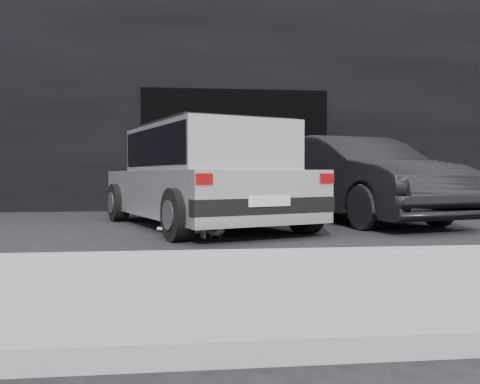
{
  "coord_description": "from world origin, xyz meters",
  "views": [
    {
      "loc": [
        -0.16,
        -6.89,
        0.78
      ],
      "look_at": [
        0.52,
        -1.0,
        0.57
      ],
      "focal_mm": 38.0,
      "sensor_mm": 36.0,
      "label": 1
    }
  ],
  "objects": [
    {
      "name": "garage_opening",
      "position": [
        1.0,
        3.99,
        1.3
      ],
      "size": [
        4.0,
        0.1,
        2.6
      ],
      "primitive_type": "cube",
      "color": "black",
      "rests_on": "ground"
    },
    {
      "name": "sidewalk",
      "position": [
        1.0,
        -3.8,
        0.06
      ],
      "size": [
        18.0,
        2.2,
        0.11
      ],
      "primitive_type": "cube",
      "color": "gray",
      "rests_on": "ground"
    },
    {
      "name": "curb",
      "position": [
        1.0,
        -2.6,
        0.06
      ],
      "size": [
        18.0,
        0.25,
        0.12
      ],
      "primitive_type": "cube",
      "color": "gray",
      "rests_on": "ground"
    },
    {
      "name": "ground",
      "position": [
        0.0,
        0.0,
        0.0
      ],
      "size": [
        80.0,
        80.0,
        0.0
      ],
      "primitive_type": "plane",
      "color": "black",
      "rests_on": "ground"
    },
    {
      "name": "cat_siamese",
      "position": [
        0.25,
        -0.67,
        0.11
      ],
      "size": [
        0.29,
        0.7,
        0.24
      ],
      "rotation": [
        0.0,
        0.0,
        3.03
      ],
      "color": "beige",
      "rests_on": "ground"
    },
    {
      "name": "silver_hatchback",
      "position": [
        0.15,
        0.58,
        0.82
      ],
      "size": [
        3.14,
        4.47,
        1.51
      ],
      "rotation": [
        0.0,
        0.0,
        0.36
      ],
      "color": "silver",
      "rests_on": "ground"
    },
    {
      "name": "building_facade",
      "position": [
        1.0,
        6.0,
        2.5
      ],
      "size": [
        34.0,
        4.0,
        5.0
      ],
      "primitive_type": "cube",
      "color": "black",
      "rests_on": "ground"
    },
    {
      "name": "cat_white",
      "position": [
        -0.01,
        -0.72,
        0.17
      ],
      "size": [
        0.75,
        0.33,
        0.36
      ],
      "rotation": [
        0.0,
        0.0,
        -1.42
      ],
      "color": "white",
      "rests_on": "ground"
    },
    {
      "name": "second_car",
      "position": [
        2.69,
        1.25,
        0.71
      ],
      "size": [
        2.54,
        4.53,
        1.41
      ],
      "primitive_type": "imported",
      "rotation": [
        0.0,
        0.0,
        0.26
      ],
      "color": "black",
      "rests_on": "ground"
    }
  ]
}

